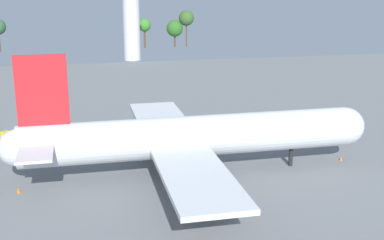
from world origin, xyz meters
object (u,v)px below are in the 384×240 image
control_tower (131,11)px  cargo_airplane (191,137)px  cargo_loader (2,140)px  safety_cone_tail (19,190)px  maintenance_van (62,128)px  safety_cone_nose (341,158)px

control_tower → cargo_airplane: bearing=-91.7°
cargo_airplane → cargo_loader: bearing=145.1°
cargo_airplane → safety_cone_tail: cargo_airplane is taller
cargo_loader → control_tower: size_ratio=0.16×
cargo_airplane → maintenance_van: (-20.50, 27.37, -4.97)m
maintenance_van → safety_cone_nose: bearing=-29.9°
cargo_airplane → cargo_loader: size_ratio=12.23×
cargo_loader → maintenance_van: bearing=26.8°
control_tower → cargo_loader: bearing=-109.4°
safety_cone_tail → maintenance_van: bearing=79.2°
safety_cone_tail → safety_cone_nose: bearing=2.6°
safety_cone_nose → control_tower: size_ratio=0.02×
maintenance_van → cargo_loader: maintenance_van is taller
cargo_airplane → cargo_loader: 38.58m
control_tower → safety_cone_tail: bearing=-103.6°
cargo_loader → safety_cone_tail: 24.45m
maintenance_van → safety_cone_tail: (-5.61, -29.36, -0.76)m
maintenance_van → safety_cone_nose: size_ratio=7.75×
cargo_airplane → control_tower: 122.07m
cargo_airplane → maintenance_van: size_ratio=10.67×
maintenance_van → cargo_loader: 12.18m
maintenance_van → safety_cone_nose: 54.04m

